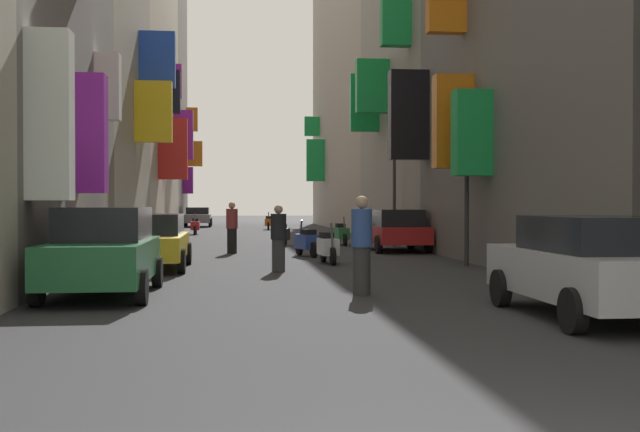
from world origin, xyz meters
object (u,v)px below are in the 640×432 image
at_px(parked_car_silver, 591,265).
at_px(parked_car_grey, 198,216).
at_px(pedestrian_near_left, 232,228).
at_px(scooter_blue, 307,242).
at_px(traffic_light_far_corner, 467,158).
at_px(scooter_white, 328,247).
at_px(scooter_red, 195,226).
at_px(scooter_orange, 268,222).
at_px(scooter_green, 341,233).
at_px(parked_car_green, 104,250).
at_px(pedestrian_near_right, 362,245).
at_px(pedestrian_crossing, 278,239).
at_px(parked_car_yellow, 150,240).
at_px(scooter_black, 283,234).
at_px(parked_car_red, 396,229).
at_px(traffic_light_near_corner, 394,164).

bearing_deg(parked_car_silver, parked_car_grey, 99.32).
bearing_deg(pedestrian_near_left, scooter_blue, -37.48).
height_order(parked_car_silver, traffic_light_far_corner, traffic_light_far_corner).
bearing_deg(scooter_white, scooter_red, 102.24).
relative_size(scooter_orange, pedestrian_near_left, 1.10).
height_order(scooter_green, scooter_red, same).
bearing_deg(scooter_blue, parked_car_silver, -78.36).
bearing_deg(parked_car_grey, parked_car_green, -89.97).
bearing_deg(pedestrian_near_right, pedestrian_crossing, 103.59).
bearing_deg(pedestrian_near_left, scooter_green, 47.96).
xyz_separation_m(parked_car_yellow, scooter_white, (4.69, 1.29, -0.27)).
distance_m(scooter_black, pedestrian_near_right, 16.35).
height_order(parked_car_silver, pedestrian_near_left, pedestrian_near_left).
distance_m(parked_car_grey, scooter_green, 26.07).
relative_size(parked_car_grey, scooter_black, 2.36).
bearing_deg(scooter_red, pedestrian_near_right, -81.50).
xyz_separation_m(scooter_orange, pedestrian_near_right, (0.04, -35.48, 0.44)).
height_order(scooter_orange, traffic_light_far_corner, traffic_light_far_corner).
bearing_deg(parked_car_silver, parked_car_red, 88.21).
height_order(parked_car_grey, scooter_green, parked_car_grey).
relative_size(parked_car_green, scooter_black, 2.26).
xyz_separation_m(parked_car_grey, parked_car_red, (7.96, -29.33, 0.03)).
relative_size(scooter_red, pedestrian_near_left, 1.07).
bearing_deg(parked_car_red, parked_car_silver, -91.79).
bearing_deg(parked_car_yellow, scooter_white, 15.36).
bearing_deg(scooter_red, scooter_black, -72.21).
bearing_deg(parked_car_silver, pedestrian_near_left, 108.33).
bearing_deg(parked_car_red, pedestrian_near_right, -104.45).
relative_size(pedestrian_crossing, pedestrian_near_left, 0.95).
relative_size(parked_car_grey, parked_car_yellow, 1.02).
relative_size(scooter_blue, scooter_orange, 0.94).
bearing_deg(parked_car_yellow, pedestrian_near_left, 70.89).
bearing_deg(scooter_white, scooter_black, 94.37).
xyz_separation_m(scooter_orange, pedestrian_crossing, (-1.17, -30.46, 0.34)).
xyz_separation_m(scooter_red, scooter_black, (3.84, -11.98, 0.00)).
xyz_separation_m(parked_car_green, parked_car_red, (7.94, 12.45, -0.07)).
height_order(scooter_green, pedestrian_crossing, pedestrian_crossing).
bearing_deg(pedestrian_near_right, scooter_green, 83.34).
distance_m(scooter_blue, scooter_green, 6.84).
bearing_deg(scooter_orange, scooter_red, -120.33).
bearing_deg(scooter_blue, scooter_green, 72.97).
height_order(scooter_blue, traffic_light_near_corner, traffic_light_near_corner).
relative_size(pedestrian_crossing, traffic_light_far_corner, 0.39).
bearing_deg(scooter_orange, pedestrian_near_right, -89.93).
bearing_deg(parked_car_grey, scooter_black, -80.61).
relative_size(parked_car_grey, parked_car_red, 1.09).
xyz_separation_m(parked_car_red, traffic_light_far_corner, (0.53, -6.61, 2.09)).
xyz_separation_m(parked_car_grey, traffic_light_far_corner, (8.49, -35.94, 2.12)).
height_order(parked_car_yellow, traffic_light_far_corner, traffic_light_far_corner).
xyz_separation_m(parked_car_silver, parked_car_red, (0.50, 16.13, -0.03)).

